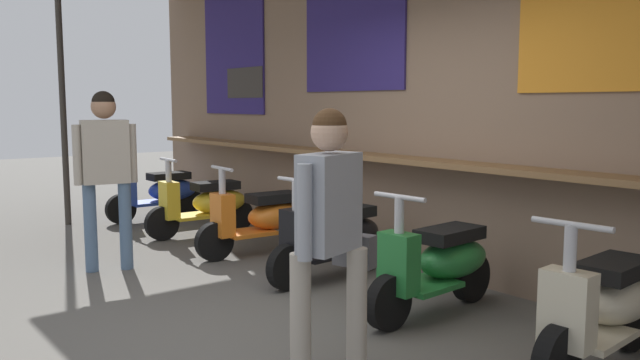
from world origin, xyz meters
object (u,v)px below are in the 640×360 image
scooter_blue (161,192)px  scooter_yellow (207,203)px  scooter_green (440,263)px  scooter_cream (605,305)px  scooter_black (336,237)px  shopper_with_handbag (331,221)px  scooter_orange (264,218)px  shopper_browsing (106,160)px

scooter_blue → scooter_yellow: same height
scooter_yellow → scooter_green: size_ratio=1.00×
scooter_green → scooter_cream: (1.31, -0.00, 0.00)m
scooter_black → shopper_with_handbag: (1.70, -1.44, 0.56)m
scooter_black → shopper_with_handbag: shopper_with_handbag is taller
scooter_yellow → shopper_with_handbag: shopper_with_handbag is taller
scooter_blue → scooter_yellow: bearing=90.1°
scooter_orange → scooter_black: (1.21, -0.00, 0.00)m
scooter_blue → scooter_green: bearing=90.1°
scooter_yellow → scooter_cream: same height
scooter_orange → scooter_black: bearing=94.1°
scooter_yellow → scooter_green: 3.75m
scooter_green → shopper_with_handbag: size_ratio=0.89×
scooter_cream → shopper_browsing: (-4.13, -1.55, 0.68)m
scooter_black → shopper_with_handbag: bearing=45.3°
scooter_yellow → scooter_black: size_ratio=1.00×
scooter_black → shopper_browsing: shopper_browsing is taller
scooter_blue → shopper_browsing: shopper_browsing is taller
scooter_yellow → scooter_green: (3.75, -0.00, 0.00)m
scooter_black → scooter_cream: (2.56, -0.00, 0.00)m
scooter_orange → scooter_blue: bearing=-85.9°
scooter_blue → scooter_cream: same height
scooter_orange → scooter_black: 1.21m
scooter_orange → scooter_yellow: bearing=-85.9°
scooter_black → scooter_green: bearing=85.5°
shopper_with_handbag → scooter_orange: bearing=-43.7°
scooter_blue → shopper_with_handbag: shopper_with_handbag is taller
scooter_blue → scooter_orange: size_ratio=1.00×
scooter_cream → scooter_green: bearing=-94.6°
scooter_green → shopper_browsing: size_ratio=0.81×
scooter_orange → scooter_cream: same height
shopper_browsing → scooter_green: bearing=40.0°
scooter_black → scooter_cream: same height
scooter_cream → scooter_blue: bearing=-94.6°
shopper_browsing → scooter_cream: bearing=31.7°
scooter_yellow → scooter_green: bearing=93.0°
scooter_orange → shopper_with_handbag: 3.30m
scooter_orange → scooter_cream: bearing=94.1°
shopper_with_handbag → scooter_yellow: bearing=-36.4°
scooter_yellow → shopper_with_handbag: (4.19, -1.44, 0.56)m
scooter_yellow → scooter_orange: size_ratio=1.00×
scooter_black → scooter_cream: size_ratio=1.00×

